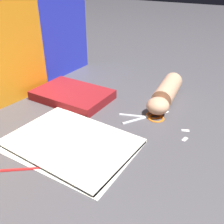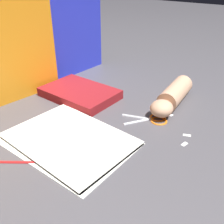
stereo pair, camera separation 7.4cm
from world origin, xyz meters
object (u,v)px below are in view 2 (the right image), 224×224
book_closed (80,93)px  paper_stack (69,140)px  scissors (152,118)px  hand_forearm (172,96)px

book_closed → paper_stack: bearing=-143.7°
scissors → hand_forearm: (0.12, -0.01, 0.03)m
scissors → hand_forearm: bearing=-3.2°
hand_forearm → scissors: bearing=176.8°
book_closed → scissors: bearing=-87.0°
scissors → hand_forearm: 0.13m
paper_stack → scissors: scissors is taller
paper_stack → book_closed: bearing=36.3°
paper_stack → hand_forearm: 0.38m
book_closed → hand_forearm: (0.14, -0.30, 0.02)m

